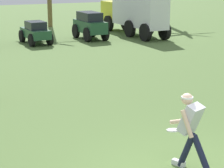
# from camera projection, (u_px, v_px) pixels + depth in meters

# --- Properties ---
(frisbee_thrower) EXTENTS (0.51, 1.11, 1.42)m
(frisbee_thrower) POSITION_uv_depth(u_px,v_px,m) (191.00, 128.00, 7.77)
(frisbee_thrower) COLOR #191E38
(frisbee_thrower) RESTS_ON ground_plane
(frisbee_in_flight) EXTENTS (0.27, 0.28, 0.06)m
(frisbee_in_flight) POSITION_uv_depth(u_px,v_px,m) (173.00, 130.00, 8.31)
(frisbee_in_flight) COLOR white
(parked_car_slot_c) EXTENTS (1.22, 2.25, 1.10)m
(parked_car_slot_c) POSITION_uv_depth(u_px,v_px,m) (35.00, 32.00, 21.31)
(parked_car_slot_c) COLOR #235133
(parked_car_slot_c) RESTS_ON ground_plane
(parked_car_slot_d) EXTENTS (1.24, 2.38, 1.40)m
(parked_car_slot_d) POSITION_uv_depth(u_px,v_px,m) (90.00, 25.00, 22.68)
(parked_car_slot_d) COLOR #235133
(parked_car_slot_d) RESTS_ON ground_plane
(box_truck) EXTENTS (1.58, 5.94, 2.20)m
(box_truck) POSITION_uv_depth(u_px,v_px,m) (134.00, 13.00, 24.00)
(box_truck) COLOR yellow
(box_truck) RESTS_ON ground_plane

